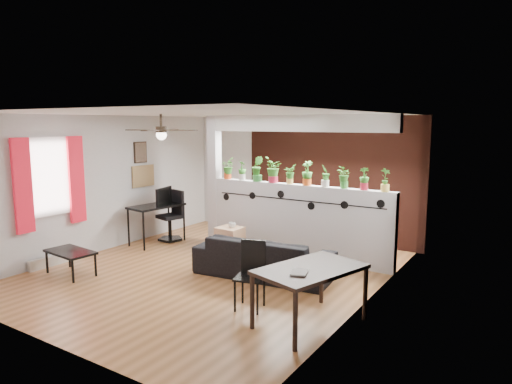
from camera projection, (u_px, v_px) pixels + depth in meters
name	position (u px, v px, depth m)	size (l,w,h in m)	color
room_shell	(212.00, 194.00, 7.43)	(6.30, 7.10, 2.90)	brown
partition_wall	(298.00, 221.00, 8.35)	(3.60, 0.18, 1.35)	#BCBCC1
ceiling_header	(299.00, 123.00, 8.08)	(3.60, 0.18, 0.30)	silver
pier_column	(215.00, 180.00, 9.27)	(0.22, 0.20, 2.60)	#BCBCC1
brick_panel	(331.00, 179.00, 9.48)	(3.90, 0.05, 2.60)	#9A3F2C
vine_decal	(296.00, 200.00, 8.21)	(3.31, 0.01, 0.30)	black
window_assembly	(50.00, 179.00, 7.76)	(0.09, 1.30, 1.55)	white
baseboard_heater	(56.00, 260.00, 7.97)	(0.08, 1.00, 0.18)	silver
corkboard	(143.00, 176.00, 9.59)	(0.03, 0.60, 0.45)	#967548
framed_art	(140.00, 152.00, 9.47)	(0.03, 0.34, 0.44)	#8C7259
ceiling_fan	(161.00, 132.00, 7.46)	(1.19, 1.19, 0.43)	black
potted_plant_0	(228.00, 168.00, 9.06)	(0.27, 0.27, 0.42)	#E64B1B
potted_plant_1	(242.00, 170.00, 8.87)	(0.22, 0.20, 0.38)	silver
potted_plant_2	(257.00, 168.00, 8.68)	(0.32, 0.30, 0.48)	#2E7E34
potted_plant_3	(273.00, 169.00, 8.49)	(0.29, 0.32, 0.48)	#BC1E3E
potted_plant_4	(290.00, 174.00, 8.31)	(0.16, 0.19, 0.36)	#EBC153
potted_plant_5	(307.00, 173.00, 8.12)	(0.23, 0.19, 0.44)	#E05A1A
potted_plant_6	(325.00, 175.00, 7.94)	(0.16, 0.20, 0.39)	white
potted_plant_7	(344.00, 177.00, 7.75)	(0.24, 0.23, 0.38)	green
potted_plant_8	(364.00, 178.00, 7.57)	(0.24, 0.23, 0.38)	red
potted_plant_9	(385.00, 179.00, 7.38)	(0.22, 0.19, 0.39)	#EAC252
sofa	(264.00, 257.00, 7.36)	(2.10, 0.83, 0.62)	black
cube_shelf	(230.00, 242.00, 8.46)	(0.45, 0.40, 0.55)	tan
cup	(232.00, 225.00, 8.39)	(0.13, 0.13, 0.10)	gray
computer_desk	(156.00, 209.00, 9.29)	(0.71, 1.17, 0.80)	black
monitor	(161.00, 199.00, 9.39)	(0.06, 0.33, 0.19)	black
office_chair	(173.00, 219.00, 9.57)	(0.54, 0.54, 1.04)	black
dining_table	(310.00, 274.00, 5.53)	(1.16, 1.50, 0.72)	black
book	(292.00, 272.00, 5.32)	(0.18, 0.25, 0.02)	gray
folding_chair	(252.00, 268.00, 6.08)	(0.45, 0.45, 0.91)	black
coffee_table	(70.00, 253.00, 7.41)	(0.90, 0.55, 0.40)	black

